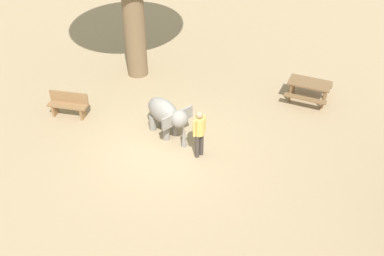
{
  "coord_description": "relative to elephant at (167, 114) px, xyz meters",
  "views": [
    {
      "loc": [
        9.21,
        5.76,
        8.57
      ],
      "look_at": [
        -0.36,
        0.75,
        0.8
      ],
      "focal_mm": 40.54,
      "sensor_mm": 36.0,
      "label": 1
    }
  ],
  "objects": [
    {
      "name": "wooden_bench",
      "position": [
        0.6,
        -3.61,
        -0.32
      ],
      "size": [
        0.76,
        1.46,
        0.88
      ],
      "rotation": [
        0.0,
        0.0,
        4.98
      ],
      "color": "olive",
      "rests_on": "ground_plane"
    },
    {
      "name": "elephant",
      "position": [
        0.0,
        0.0,
        0.0
      ],
      "size": [
        1.39,
        1.78,
        1.24
      ],
      "rotation": [
        0.0,
        0.0,
        1.21
      ],
      "color": "gray",
      "rests_on": "ground_plane"
    },
    {
      "name": "ground_plane",
      "position": [
        0.65,
        0.32,
        -0.79
      ],
      "size": [
        60.0,
        60.0,
        0.0
      ],
      "primitive_type": "plane",
      "color": "tan"
    },
    {
      "name": "picnic_table_near",
      "position": [
        -4.22,
        3.53,
        -0.21
      ],
      "size": [
        1.57,
        1.59,
        0.78
      ],
      "rotation": [
        0.0,
        0.0,
        4.78
      ],
      "color": "brown",
      "rests_on": "ground_plane"
    },
    {
      "name": "person_handler",
      "position": [
        0.49,
        1.43,
        0.15
      ],
      "size": [
        0.49,
        0.32,
        1.62
      ],
      "rotation": [
        0.0,
        0.0,
        -1.91
      ],
      "color": "#3F3833",
      "rests_on": "ground_plane"
    }
  ]
}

